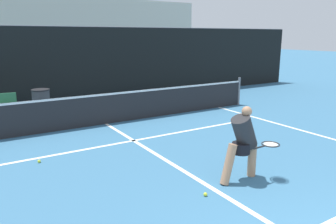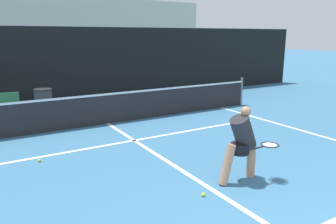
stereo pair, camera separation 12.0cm
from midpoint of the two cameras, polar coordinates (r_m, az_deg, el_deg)
court_service_line at (r=8.55m, az=-5.50°, el=-4.94°), size 8.25×0.10×0.01m
court_center_mark at (r=7.30m, az=-0.36°, el=-8.14°), size 0.10×6.88×0.01m
court_sideline_right at (r=10.23m, az=22.01°, el=-2.83°), size 0.10×7.88×0.01m
net at (r=10.15m, az=-10.26°, el=0.77°), size 11.09×0.09×1.07m
fence_back at (r=13.32m, az=-15.86°, el=7.71°), size 24.00×0.06×3.01m
player_practicing at (r=6.21m, az=13.34°, el=-5.07°), size 1.17×0.60×1.41m
tennis_ball_scattered_1 at (r=9.49m, az=13.37°, el=-3.23°), size 0.07×0.07×0.07m
tennis_ball_scattered_3 at (r=5.75m, az=6.78°, el=-14.10°), size 0.07×0.07×0.07m
tennis_ball_scattered_4 at (r=7.62m, az=-21.07°, el=-7.88°), size 0.07×0.07×0.07m
trash_bin at (r=11.61m, az=-20.52°, el=1.50°), size 0.58×0.58×0.94m
parked_car at (r=16.38m, az=-21.79°, el=5.06°), size 1.82×4.60×1.43m
building_far at (r=31.33m, az=-25.14°, el=12.64°), size 36.00×2.40×6.01m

